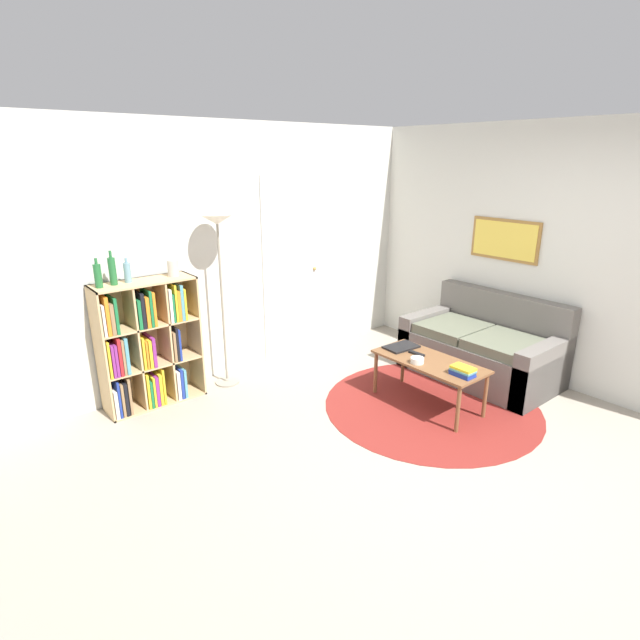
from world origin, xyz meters
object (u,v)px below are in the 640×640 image
Objects in this scene: bottle_left at (98,276)px; bowl at (417,360)px; laptop at (401,347)px; vase_on_shelf at (173,268)px; couch at (484,349)px; bookshelf at (145,346)px; bottle_right at (127,272)px; floor_lamp at (218,238)px; bottle_middle at (112,271)px; coffee_table at (429,365)px.

bowl is at bearing -36.92° from bottle_left.
bowl is 2.88m from bottle_left.
laptop is 2.31m from vase_on_shelf.
bottle_left is at bearing 154.08° from couch.
bottle_right is (-0.07, 0.03, 0.70)m from bookshelf.
floor_lamp is 14.23× the size of bowl.
bowl is 0.81× the size of vase_on_shelf.
bookshelf is 3.44m from couch.
bookshelf is 4.02× the size of bottle_middle.
bottle_middle is at bearing 142.45° from coffee_table.
bottle_middle is at bearing 152.89° from couch.
floor_lamp is 7.89× the size of bottle_right.
bottle_middle is at bearing -176.62° from bottle_right.
bowl is (-0.14, 0.03, 0.08)m from coffee_table.
couch is 6.08× the size of bottle_left.
floor_lamp reaches higher than bowl.
floor_lamp is at bearing -2.89° from bottle_left.
vase_on_shelf is (0.41, -0.02, -0.02)m from bottle_right.
couch is at bearing -31.33° from vase_on_shelf.
bowl is at bearing -55.68° from floor_lamp.
vase_on_shelf is (-1.68, 1.69, 0.87)m from coffee_table.
floor_lamp is 5.02× the size of laptop.
laptop is (2.05, -1.31, -0.12)m from bookshelf.
couch is at bearing -18.25° from laptop.
coffee_table is at bearing -11.07° from bowl.
bottle_middle is (-2.08, 1.68, 0.84)m from bowl.
coffee_table is 3.05× the size of laptop.
bottle_left is 0.26m from bottle_right.
bowl is 2.40m from vase_on_shelf.
floor_lamp reaches higher than bottle_right.
couch is 12.59× the size of bowl.
laptop is at bearing 63.49° from bowl.
bottle_right is at bearing 3.38° from bottle_middle.
couch is (2.24, -1.57, -1.23)m from floor_lamp.
bottle_left is (-3.35, 1.63, 1.01)m from couch.
bottle_right is at bearing 147.85° from laptop.
bottle_left is (-1.11, 0.06, -0.21)m from floor_lamp.
bottle_middle is at bearing 141.07° from bowl.
couch is at bearing 3.36° from coffee_table.
bowl is (-1.14, -0.03, 0.19)m from couch.
bowl is at bearing 168.93° from coffee_table.
bottle_middle is at bearing 149.46° from laptop.
bottle_right is (-0.86, 0.08, -0.23)m from floor_lamp.
bowl is at bearing -47.18° from vase_on_shelf.
laptop reaches higher than coffee_table.
bottle_left is (-0.33, -0.00, 0.72)m from bookshelf.
bookshelf is 0.76m from bottle_middle.
laptop is 2.29× the size of vase_on_shelf.
bottle_left is 1.67× the size of vase_on_shelf.
bowl is at bearing -41.48° from bookshelf.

